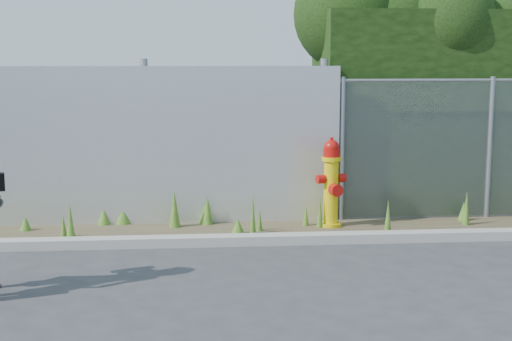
{
  "coord_description": "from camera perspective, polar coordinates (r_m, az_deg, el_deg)",
  "views": [
    {
      "loc": [
        -0.98,
        -6.84,
        2.31
      ],
      "look_at": [
        -0.3,
        1.4,
        1.0
      ],
      "focal_mm": 50.0,
      "sensor_mm": 36.0,
      "label": 1
    }
  ],
  "objects": [
    {
      "name": "weed_strip",
      "position": [
        9.62,
        -1.05,
        -4.19
      ],
      "size": [
        16.0,
        1.32,
        0.54
      ],
      "color": "#4B402B",
      "rests_on": "ground"
    },
    {
      "name": "corrugated_fence",
      "position": [
        10.17,
        -17.57,
        1.77
      ],
      "size": [
        8.5,
        0.21,
        2.3
      ],
      "color": "silver",
      "rests_on": "ground"
    },
    {
      "name": "fire_hydrant",
      "position": [
        9.77,
        6.03,
        -1.1
      ],
      "size": [
        0.42,
        0.37,
        1.25
      ],
      "rotation": [
        0.0,
        0.0,
        0.25
      ],
      "color": "yellow",
      "rests_on": "ground"
    },
    {
      "name": "ground",
      "position": [
        7.28,
        3.31,
        -9.5
      ],
      "size": [
        80.0,
        80.0,
        0.0
      ],
      "primitive_type": "plane",
      "color": "#353538",
      "rests_on": "ground"
    },
    {
      "name": "curb",
      "position": [
        8.98,
        1.71,
        -5.51
      ],
      "size": [
        16.0,
        0.22,
        0.12
      ],
      "primitive_type": "cube",
      "color": "#9F9890",
      "rests_on": "ground"
    }
  ]
}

